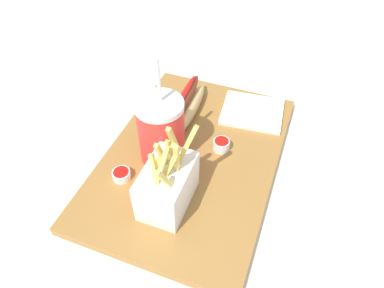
{
  "coord_description": "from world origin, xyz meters",
  "views": [
    {
      "loc": [
        -0.43,
        -0.16,
        0.53
      ],
      "look_at": [
        0.0,
        0.0,
        0.05
      ],
      "focal_mm": 33.12,
      "sensor_mm": 36.0,
      "label": 1
    }
  ],
  "objects": [
    {
      "name": "ground_plane",
      "position": [
        0.0,
        0.0,
        -0.01
      ],
      "size": [
        2.4,
        2.4,
        0.02
      ],
      "primitive_type": "cube",
      "color": "silver"
    },
    {
      "name": "food_tray",
      "position": [
        0.0,
        0.0,
        0.01
      ],
      "size": [
        0.47,
        0.32,
        0.02
      ],
      "primitive_type": "cube",
      "color": "olive",
      "rests_on": "ground_plane"
    },
    {
      "name": "soda_cup",
      "position": [
        -0.02,
        0.05,
        0.09
      ],
      "size": [
        0.09,
        0.09,
        0.21
      ],
      "color": "red",
      "rests_on": "food_tray"
    },
    {
      "name": "fries_basket",
      "position": [
        -0.11,
        -0.0,
        0.06
      ],
      "size": [
        0.11,
        0.07,
        0.15
      ],
      "color": "white",
      "rests_on": "food_tray"
    },
    {
      "name": "hot_dog_1",
      "position": [
        0.11,
        0.05,
        0.05
      ],
      "size": [
        0.17,
        0.05,
        0.06
      ],
      "color": "#DBB775",
      "rests_on": "food_tray"
    },
    {
      "name": "ketchup_cup_1",
      "position": [
        0.04,
        -0.05,
        0.03
      ],
      "size": [
        0.03,
        0.03,
        0.02
      ],
      "color": "white",
      "rests_on": "food_tray"
    },
    {
      "name": "ketchup_cup_2",
      "position": [
        -0.1,
        0.1,
        0.03
      ],
      "size": [
        0.03,
        0.03,
        0.02
      ],
      "color": "white",
      "rests_on": "food_tray"
    },
    {
      "name": "napkin_stack",
      "position": [
        0.16,
        -0.08,
        0.02
      ],
      "size": [
        0.12,
        0.14,
        0.01
      ],
      "primitive_type": "cube",
      "rotation": [
        0.0,
        0.0,
        0.1
      ],
      "color": "white",
      "rests_on": "food_tray"
    }
  ]
}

